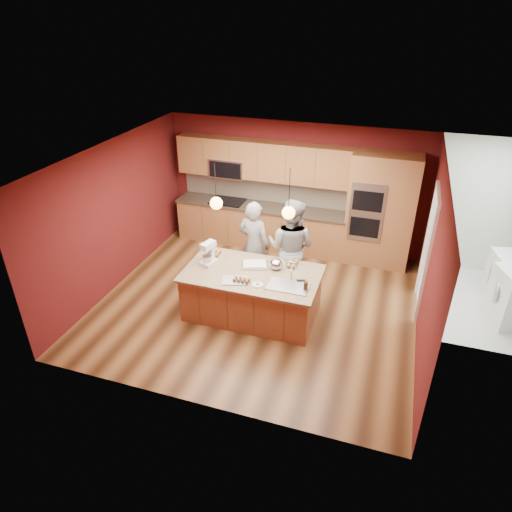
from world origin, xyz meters
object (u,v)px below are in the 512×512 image
(island, at_px, (253,293))
(person_left, at_px, (254,245))
(mixing_bowl, at_px, (276,264))
(stand_mixer, at_px, (209,255))
(person_right, at_px, (291,248))

(island, xyz_separation_m, person_left, (-0.27, 0.89, 0.43))
(mixing_bowl, bearing_deg, person_left, 133.01)
(mixing_bowl, bearing_deg, stand_mixer, -170.85)
(person_left, bearing_deg, person_right, -169.72)
(person_left, distance_m, person_right, 0.70)
(person_left, xyz_separation_m, stand_mixer, (-0.54, -0.83, 0.15))
(person_right, bearing_deg, mixing_bowl, 90.28)
(person_right, distance_m, stand_mixer, 1.49)
(island, relative_size, mixing_bowl, 10.20)
(person_right, xyz_separation_m, stand_mixer, (-1.23, -0.83, 0.09))
(stand_mixer, height_order, mixing_bowl, stand_mixer)
(person_right, relative_size, stand_mixer, 4.57)
(island, relative_size, stand_mixer, 5.62)
(person_right, height_order, stand_mixer, person_right)
(island, height_order, person_left, person_left)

